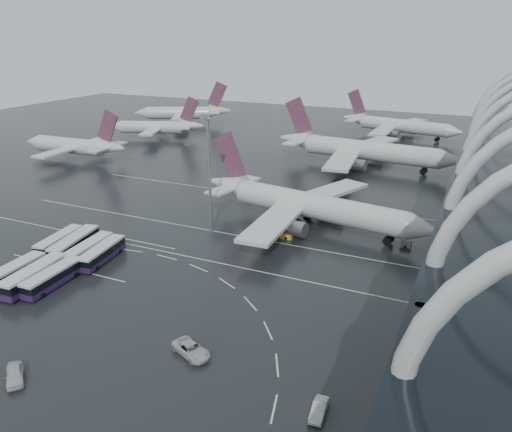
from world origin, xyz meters
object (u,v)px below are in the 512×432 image
at_px(bus_row_near_a, 59,241).
at_px(gse_cart_belly_e, 345,214).
at_px(jet_remote_far, 185,113).
at_px(van_curve_b, 15,374).
at_px(airliner_gate_b, 361,150).
at_px(gse_cart_belly_d, 406,244).
at_px(bus_row_far_b, 34,276).
at_px(van_curve_a, 191,349).
at_px(airliner_gate_c, 397,126).
at_px(jet_remote_mid, 158,127).
at_px(jet_remote_west, 76,146).
at_px(gse_cart_belly_c, 287,236).
at_px(floodlight_mast, 209,161).
at_px(gse_cart_belly_b, 359,219).
at_px(bus_row_near_c, 88,250).
at_px(airliner_main, 307,205).
at_px(bus_row_far_a, 13,273).
at_px(bus_row_near_d, 102,253).
at_px(van_curve_c, 319,409).
at_px(bus_row_far_c, 53,277).
at_px(bus_row_near_b, 74,244).

distance_m(bus_row_near_a, gse_cart_belly_e, 65.26).
height_order(jet_remote_far, van_curve_b, jet_remote_far).
xyz_separation_m(airliner_gate_b, gse_cart_belly_d, (24.79, -61.57, -4.75)).
relative_size(bus_row_far_b, van_curve_a, 2.24).
bearing_deg(airliner_gate_c, jet_remote_mid, -140.65).
height_order(jet_remote_west, gse_cart_belly_c, jet_remote_west).
xyz_separation_m(van_curve_a, floodlight_mast, (-19.54, 40.06, 15.74)).
distance_m(jet_remote_far, gse_cart_belly_d, 161.02).
bearing_deg(van_curve_b, gse_cart_belly_b, 21.68).
bearing_deg(bus_row_near_c, gse_cart_belly_b, -51.26).
relative_size(airliner_main, gse_cart_belly_b, 25.32).
relative_size(bus_row_near_c, van_curve_b, 2.53).
height_order(jet_remote_mid, jet_remote_far, jet_remote_far).
relative_size(gse_cart_belly_b, gse_cart_belly_d, 1.05).
bearing_deg(bus_row_near_c, van_curve_a, -123.31).
relative_size(van_curve_a, gse_cart_belly_c, 2.58).
bearing_deg(jet_remote_mid, bus_row_near_a, 94.65).
bearing_deg(floodlight_mast, airliner_gate_c, 81.98).
height_order(airliner_main, airliner_gate_b, airliner_gate_b).
relative_size(van_curve_a, gse_cart_belly_e, 3.19).
distance_m(jet_remote_west, jet_remote_mid, 43.17).
distance_m(jet_remote_far, gse_cart_belly_b, 144.47).
height_order(jet_remote_west, gse_cart_belly_d, jet_remote_west).
bearing_deg(gse_cart_belly_d, airliner_gate_b, 111.93).
bearing_deg(bus_row_far_a, airliner_main, -41.13).
distance_m(jet_remote_west, bus_row_far_b, 94.97).
height_order(van_curve_b, gse_cart_belly_c, van_curve_b).
distance_m(airliner_main, bus_row_near_d, 46.07).
xyz_separation_m(bus_row_near_a, van_curve_b, (25.92, -33.58, -0.82)).
height_order(bus_row_far_b, van_curve_c, bus_row_far_b).
bearing_deg(jet_remote_mid, bus_row_far_c, 96.71).
relative_size(jet_remote_far, bus_row_near_c, 3.33).
xyz_separation_m(airliner_gate_c, gse_cart_belly_d, (22.69, -116.83, -4.08)).
relative_size(van_curve_a, gse_cart_belly_d, 2.92).
relative_size(jet_remote_west, jet_remote_mid, 1.08).
relative_size(bus_row_near_d, van_curve_c, 2.86).
distance_m(bus_row_near_c, bus_row_near_d, 3.43).
height_order(bus_row_near_c, gse_cart_belly_d, bus_row_near_c).
xyz_separation_m(airliner_gate_c, van_curve_a, (1.59, -167.41, -3.79)).
bearing_deg(jet_remote_far, bus_row_near_b, 88.60).
height_order(airliner_gate_c, gse_cart_belly_b, airliner_gate_c).
distance_m(airliner_gate_c, jet_remote_mid, 101.01).
distance_m(jet_remote_mid, bus_row_near_b, 115.41).
bearing_deg(airliner_gate_b, bus_row_near_b, -105.52).
bearing_deg(bus_row_near_b, gse_cart_belly_e, -55.62).
xyz_separation_m(jet_remote_west, bus_row_near_c, (60.58, -60.80, -3.00)).
bearing_deg(jet_remote_mid, bus_row_far_b, 95.22).
distance_m(bus_row_far_b, bus_row_far_c, 3.41).
bearing_deg(van_curve_c, airliner_gate_c, 92.11).
bearing_deg(bus_row_near_a, van_curve_b, -150.41).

